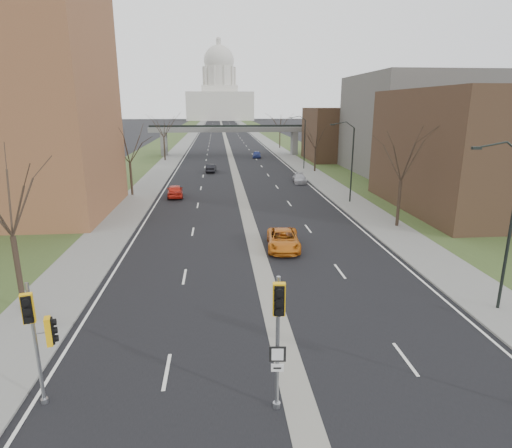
{
  "coord_description": "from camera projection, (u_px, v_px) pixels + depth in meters",
  "views": [
    {
      "loc": [
        -2.75,
        -13.32,
        10.4
      ],
      "look_at": [
        -0.53,
        11.37,
        3.52
      ],
      "focal_mm": 30.0,
      "sensor_mm": 36.0,
      "label": 1
    }
  ],
  "objects": [
    {
      "name": "sidewalk_right",
      "position": [
        256.0,
        134.0,
        160.79
      ],
      "size": [
        4.0,
        600.0,
        0.12
      ],
      "primitive_type": "cube",
      "color": "gray",
      "rests_on": "ground"
    },
    {
      "name": "signal_pole_left",
      "position": [
        38.0,
        328.0,
        14.58
      ],
      "size": [
        0.79,
        1.02,
        4.7
      ],
      "rotation": [
        0.0,
        0.0,
        0.28
      ],
      "color": "gray",
      "rests_on": "ground"
    },
    {
      "name": "commercial_block_near",
      "position": [
        483.0,
        151.0,
        43.14
      ],
      "size": [
        16.0,
        20.0,
        12.0
      ],
      "primitive_type": "cube",
      "color": "#462F20",
      "rests_on": "ground"
    },
    {
      "name": "sidewalk_left",
      "position": [
        192.0,
        135.0,
        158.72
      ],
      "size": [
        4.0,
        600.0,
        0.12
      ],
      "primitive_type": "cube",
      "color": "gray",
      "rests_on": "ground"
    },
    {
      "name": "commercial_block_mid",
      "position": [
        416.0,
        125.0,
        66.12
      ],
      "size": [
        18.0,
        22.0,
        15.0
      ],
      "primitive_type": "cube",
      "color": "#605E58",
      "rests_on": "ground"
    },
    {
      "name": "streetlight_far",
      "position": [
        300.0,
        127.0,
        70.56
      ],
      "size": [
        2.61,
        0.2,
        8.7
      ],
      "color": "black",
      "rests_on": "sidewalk_right"
    },
    {
      "name": "tree_left_c",
      "position": [
        163.0,
        124.0,
        81.91
      ],
      "size": [
        7.65,
        7.65,
        9.99
      ],
      "color": "#382B21",
      "rests_on": "sidewalk_left"
    },
    {
      "name": "signal_pole_median",
      "position": [
        278.0,
        323.0,
        14.07
      ],
      "size": [
        0.58,
        0.83,
        5.02
      ],
      "rotation": [
        0.0,
        0.0,
        -0.09
      ],
      "color": "gray",
      "rests_on": "ground"
    },
    {
      "name": "median_strip",
      "position": [
        224.0,
        134.0,
        159.77
      ],
      "size": [
        1.2,
        600.0,
        0.02
      ],
      "primitive_type": "cube",
      "color": "gray",
      "rests_on": "ground"
    },
    {
      "name": "capitol",
      "position": [
        220.0,
        94.0,
        317.96
      ],
      "size": [
        48.0,
        42.0,
        55.75
      ],
      "color": "silver",
      "rests_on": "ground"
    },
    {
      "name": "tree_left_a",
      "position": [
        5.0,
        187.0,
        20.59
      ],
      "size": [
        7.2,
        7.2,
        9.4
      ],
      "color": "#382B21",
      "rests_on": "sidewalk_left"
    },
    {
      "name": "car_left_far",
      "position": [
        211.0,
        168.0,
        69.19
      ],
      "size": [
        1.73,
        4.1,
        1.32
      ],
      "primitive_type": "imported",
      "rotation": [
        0.0,
        0.0,
        3.06
      ],
      "color": "black",
      "rests_on": "ground"
    },
    {
      "name": "streetlight_near",
      "position": [
        503.0,
        180.0,
        20.65
      ],
      "size": [
        2.61,
        0.2,
        8.7
      ],
      "color": "black",
      "rests_on": "sidewalk_right"
    },
    {
      "name": "tree_right_b",
      "position": [
        316.0,
        135.0,
        68.16
      ],
      "size": [
        6.3,
        6.3,
        8.22
      ],
      "color": "#382B21",
      "rests_on": "sidewalk_right"
    },
    {
      "name": "ground",
      "position": [
        298.0,
        397.0,
        15.8
      ],
      "size": [
        700.0,
        700.0,
        0.0
      ],
      "primitive_type": "plane",
      "color": "black",
      "rests_on": "ground"
    },
    {
      "name": "car_right_mid",
      "position": [
        300.0,
        178.0,
        59.63
      ],
      "size": [
        2.06,
        4.36,
        1.23
      ],
      "primitive_type": "imported",
      "rotation": [
        0.0,
        0.0,
        -0.08
      ],
      "color": "#AEAEB6",
      "rests_on": "ground"
    },
    {
      "name": "tree_right_c",
      "position": [
        280.0,
        120.0,
        106.22
      ],
      "size": [
        7.65,
        7.65,
        9.99
      ],
      "color": "#382B21",
      "rests_on": "sidewalk_right"
    },
    {
      "name": "grass_verge_right",
      "position": [
        272.0,
        134.0,
        161.31
      ],
      "size": [
        8.0,
        600.0,
        0.1
      ],
      "primitive_type": "cube",
      "color": "#354720",
      "rests_on": "ground"
    },
    {
      "name": "car_left_near",
      "position": [
        175.0,
        191.0,
        50.21
      ],
      "size": [
        2.18,
        4.59,
        1.52
      ],
      "primitive_type": "imported",
      "rotation": [
        0.0,
        0.0,
        3.23
      ],
      "color": "red",
      "rests_on": "ground"
    },
    {
      "name": "car_right_far",
      "position": [
        257.0,
        154.0,
        88.18
      ],
      "size": [
        2.03,
        4.26,
        1.41
      ],
      "primitive_type": "imported",
      "rotation": [
        0.0,
        0.0,
        -0.09
      ],
      "color": "navy",
      "rests_on": "ground"
    },
    {
      "name": "tree_left_b",
      "position": [
        128.0,
        143.0,
        49.49
      ],
      "size": [
        6.75,
        6.75,
        8.81
      ],
      "color": "#382B21",
      "rests_on": "sidewalk_left"
    },
    {
      "name": "pedestrian_bridge",
      "position": [
        230.0,
        133.0,
        91.29
      ],
      "size": [
        34.0,
        3.0,
        6.45
      ],
      "color": "slate",
      "rests_on": "ground"
    },
    {
      "name": "grass_verge_left",
      "position": [
        176.0,
        135.0,
        158.21
      ],
      "size": [
        8.0,
        600.0,
        0.1
      ],
      "primitive_type": "cube",
      "color": "#354720",
      "rests_on": "ground"
    },
    {
      "name": "tree_right_a",
      "position": [
        403.0,
        152.0,
        36.27
      ],
      "size": [
        7.2,
        7.2,
        9.4
      ],
      "color": "#382B21",
      "rests_on": "sidewalk_right"
    },
    {
      "name": "commercial_block_far",
      "position": [
        344.0,
        134.0,
        83.55
      ],
      "size": [
        14.0,
        14.0,
        10.0
      ],
      "primitive_type": "cube",
      "color": "#462F20",
      "rests_on": "ground"
    },
    {
      "name": "streetlight_mid",
      "position": [
        346.0,
        139.0,
        45.61
      ],
      "size": [
        2.61,
        0.2,
        8.7
      ],
      "color": "black",
      "rests_on": "sidewalk_right"
    },
    {
      "name": "road_surface",
      "position": [
        224.0,
        134.0,
        159.77
      ],
      "size": [
        20.0,
        600.0,
        0.01
      ],
      "primitive_type": "cube",
      "color": "black",
      "rests_on": "ground"
    },
    {
      "name": "car_right_near",
      "position": [
        283.0,
        240.0,
        32.05
      ],
      "size": [
        2.8,
        5.28,
        1.42
      ],
      "primitive_type": "imported",
      "rotation": [
        0.0,
        0.0,
        -0.09
      ],
      "color": "#CA6815",
      "rests_on": "ground"
    }
  ]
}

